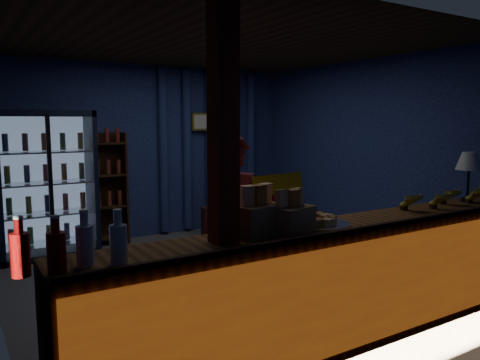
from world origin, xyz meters
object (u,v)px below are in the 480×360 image
(shopkeeper, at_px, (234,232))
(table_lamp, at_px, (469,163))
(pastry_tray, at_px, (317,223))
(green_chair, at_px, (263,216))

(shopkeeper, bearing_deg, table_lamp, -2.38)
(pastry_tray, height_order, table_lamp, table_lamp)
(shopkeeper, xyz_separation_m, pastry_tray, (0.40, -0.60, 0.15))
(green_chair, xyz_separation_m, pastry_tray, (-1.72, -3.23, 0.70))
(pastry_tray, bearing_deg, table_lamp, 1.14)
(green_chair, distance_m, pastry_tray, 3.73)
(shopkeeper, height_order, green_chair, shopkeeper)
(green_chair, height_order, table_lamp, table_lamp)
(green_chair, relative_size, pastry_tray, 1.20)
(shopkeeper, relative_size, pastry_tray, 3.33)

